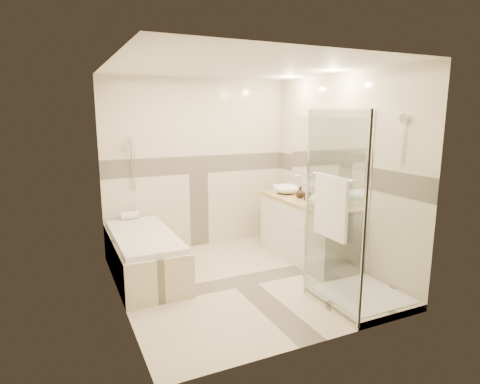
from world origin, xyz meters
name	(u,v)px	position (x,y,z in m)	size (l,w,h in m)	color
room	(245,178)	(0.06, 0.01, 1.26)	(2.82, 3.02, 2.52)	#C3B79B
bathtub	(144,253)	(-1.02, 0.65, 0.31)	(0.75, 1.70, 0.56)	beige
vanity	(306,230)	(1.12, 0.30, 0.43)	(0.58, 1.62, 0.85)	silver
shower_enclosure	(351,257)	(0.83, -0.97, 0.51)	(0.96, 0.93, 2.04)	beige
vessel_sink_near	(287,188)	(1.10, 0.79, 0.92)	(0.37, 0.37, 0.15)	white
vessel_sink_far	(326,200)	(1.10, -0.14, 0.94)	(0.43, 0.43, 0.17)	white
faucet_near	(299,182)	(1.32, 0.79, 1.00)	(0.11, 0.03, 0.27)	silver
faucet_far	(340,191)	(1.32, -0.14, 1.03)	(0.13, 0.03, 0.31)	silver
amenity_bottle_a	(308,195)	(1.10, 0.26, 0.93)	(0.07, 0.07, 0.16)	black
amenity_bottle_b	(300,192)	(1.10, 0.43, 0.93)	(0.12, 0.12, 0.16)	black
folded_towels	(280,188)	(1.10, 0.97, 0.89)	(0.16, 0.27, 0.09)	white
rolled_towel	(130,215)	(-1.06, 1.39, 0.61)	(0.11, 0.11, 0.24)	white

